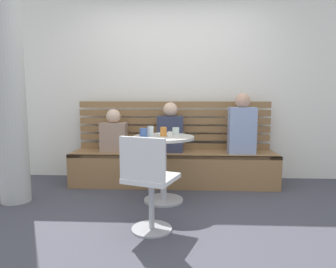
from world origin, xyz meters
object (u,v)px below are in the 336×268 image
Objects in this scene: booth_bench at (173,168)px; white_chair at (148,181)px; cup_water_clear at (151,131)px; cup_tumbler_orange at (163,132)px; person_child_middle at (170,130)px; person_adult at (242,126)px; cafe_table at (164,156)px; cup_mug_blue at (143,133)px; plate_small at (162,134)px; cup_espresso_small at (170,134)px; cup_glass_short at (176,131)px; person_child_left at (114,133)px.

booth_bench is 3.18× the size of white_chair.
cup_water_clear reaches higher than cup_tumbler_orange.
person_adult is at bearing -3.75° from person_child_middle.
booth_bench is at bearing 82.43° from cafe_table.
person_child_middle is 0.82m from cup_mug_blue.
plate_small is (-0.02, 0.16, -0.04)m from cup_tumbler_orange.
person_child_middle is 3.87× the size of plate_small.
cup_tumbler_orange is at bearing -97.87° from booth_bench.
cup_espresso_small reaches higher than cafe_table.
cup_tumbler_orange is (-0.00, 0.01, 0.27)m from cafe_table.
plate_small reaches higher than booth_bench.
cafe_table is 0.87× the size of white_chair.
cup_tumbler_orange is at bearing 144.69° from cup_espresso_small.
white_chair is at bearing -101.09° from cup_espresso_small.
person_child_middle is at bearing 99.32° from cup_glass_short.
person_child_middle reaches higher than cup_tumbler_orange.
white_chair is at bearing -96.46° from booth_bench.
cup_water_clear is 1.38× the size of cup_glass_short.
cup_glass_short is at bearing 54.05° from cafe_table.
person_adult is 1.13m from cup_espresso_small.
booth_bench is 3.65× the size of cafe_table.
cup_mug_blue is at bearing -108.40° from person_child_middle.
white_chair is (-0.08, -0.81, -0.05)m from cafe_table.
person_child_middle is at bearing 2.23° from person_child_left.
white_chair is at bearing -79.68° from cup_mug_blue.
plate_small is at bearing 98.16° from cafe_table.
cafe_table is 0.26m from cup_espresso_small.
cup_tumbler_orange is at bearing -0.63° from cup_water_clear.
cup_espresso_small is at bearing -91.27° from booth_bench.
cafe_table is at bearing -6.00° from cup_water_clear.
cup_espresso_small is at bearing -104.96° from cup_glass_short.
cafe_table is 4.35× the size of plate_small.
white_chair is 15.18× the size of cup_espresso_small.
white_chair is 0.89m from cup_water_clear.
cup_espresso_small reaches higher than booth_bench.
cup_water_clear reaches higher than cup_mug_blue.
cup_espresso_small is (-0.90, -0.67, -0.02)m from person_adult.
person_child_left is 7.14× the size of cup_glass_short.
cup_water_clear is at bearing 54.76° from cup_mug_blue.
white_chair is at bearing -101.96° from cup_glass_short.
cup_espresso_small is at bearing -143.26° from person_adult.
cup_water_clear is at bearing 166.02° from cup_espresso_small.
cup_water_clear reaches higher than plate_small.
white_chair reaches higher than booth_bench.
booth_bench is 0.74m from cup_glass_short.
cup_water_clear reaches higher than cafe_table.
white_chair is 1.09× the size of person_adult.
cup_glass_short is at bearing 37.25° from cup_mug_blue.
person_child_middle is 5.99× the size of cup_water_clear.
cafe_table is 13.21× the size of cup_espresso_small.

